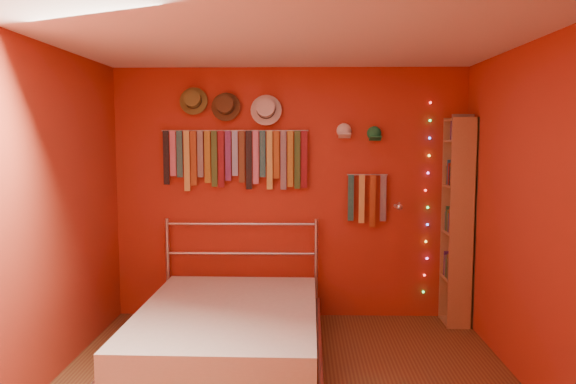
# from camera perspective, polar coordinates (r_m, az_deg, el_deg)

# --- Properties ---
(back_wall) EXTENTS (3.50, 0.02, 2.50)m
(back_wall) POSITION_cam_1_polar(r_m,az_deg,el_deg) (5.62, 0.21, -0.18)
(back_wall) COLOR #A2271A
(back_wall) RESTS_ON ground
(right_wall) EXTENTS (0.02, 3.50, 2.50)m
(right_wall) POSITION_cam_1_polar(r_m,az_deg,el_deg) (4.22, 24.23, -2.67)
(right_wall) COLOR #A2271A
(right_wall) RESTS_ON ground
(left_wall) EXTENTS (0.02, 3.50, 2.50)m
(left_wall) POSITION_cam_1_polar(r_m,az_deg,el_deg) (4.31, -24.29, -2.50)
(left_wall) COLOR #A2271A
(left_wall) RESTS_ON ground
(ceiling) EXTENTS (3.50, 3.50, 0.02)m
(ceiling) POSITION_cam_1_polar(r_m,az_deg,el_deg) (3.90, -0.32, 15.63)
(ceiling) COLOR white
(ceiling) RESTS_ON back_wall
(tie_rack) EXTENTS (1.45, 0.03, 0.60)m
(tie_rack) POSITION_cam_1_polar(r_m,az_deg,el_deg) (5.57, -5.30, 3.64)
(tie_rack) COLOR silver
(tie_rack) RESTS_ON back_wall
(small_tie_rack) EXTENTS (0.40, 0.03, 0.52)m
(small_tie_rack) POSITION_cam_1_polar(r_m,az_deg,el_deg) (5.60, 8.05, -0.52)
(small_tie_rack) COLOR silver
(small_tie_rack) RESTS_ON back_wall
(fedora_olive) EXTENTS (0.27, 0.15, 0.27)m
(fedora_olive) POSITION_cam_1_polar(r_m,az_deg,el_deg) (5.61, -9.64, 9.20)
(fedora_olive) COLOR olive
(fedora_olive) RESTS_ON back_wall
(fedora_brown) EXTENTS (0.28, 0.15, 0.28)m
(fedora_brown) POSITION_cam_1_polar(r_m,az_deg,el_deg) (5.55, -6.38, 8.70)
(fedora_brown) COLOR #4C331B
(fedora_brown) RESTS_ON back_wall
(fedora_white) EXTENTS (0.30, 0.17, 0.30)m
(fedora_white) POSITION_cam_1_polar(r_m,az_deg,el_deg) (5.51, -2.26, 8.42)
(fedora_white) COLOR beige
(fedora_white) RESTS_ON back_wall
(cap_white) EXTENTS (0.16, 0.20, 0.16)m
(cap_white) POSITION_cam_1_polar(r_m,az_deg,el_deg) (5.55, 5.71, 6.20)
(cap_white) COLOR white
(cap_white) RESTS_ON back_wall
(cap_green) EXTENTS (0.16, 0.20, 0.16)m
(cap_green) POSITION_cam_1_polar(r_m,az_deg,el_deg) (5.58, 8.74, 5.89)
(cap_green) COLOR #1B7C43
(cap_green) RESTS_ON back_wall
(fairy_lights) EXTENTS (0.06, 0.02, 1.91)m
(fairy_lights) POSITION_cam_1_polar(r_m,az_deg,el_deg) (5.72, 13.97, -0.69)
(fairy_lights) COLOR #FF3333
(fairy_lights) RESTS_ON back_wall
(reading_lamp) EXTENTS (0.06, 0.28, 0.08)m
(reading_lamp) POSITION_cam_1_polar(r_m,az_deg,el_deg) (5.50, 11.18, -1.46)
(reading_lamp) COLOR silver
(reading_lamp) RESTS_ON back_wall
(bookshelf) EXTENTS (0.25, 0.34, 2.00)m
(bookshelf) POSITION_cam_1_polar(r_m,az_deg,el_deg) (5.65, 17.24, -2.79)
(bookshelf) COLOR #9C7246
(bookshelf) RESTS_ON ground
(bed) EXTENTS (1.56, 2.10, 1.01)m
(bed) POSITION_cam_1_polar(r_m,az_deg,el_deg) (4.75, -6.09, -13.92)
(bed) COLOR silver
(bed) RESTS_ON ground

